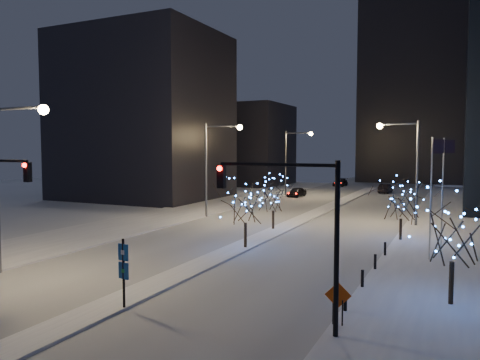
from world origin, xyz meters
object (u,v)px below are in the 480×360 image
Objects in this scene: holiday_tree_median_far at (273,194)px; wayfinding_sign at (123,267)px; holiday_tree_median_near at (245,203)px; street_lamp_east at (407,158)px; holiday_tree_plaza_near at (453,228)px; street_lamp_w_mid at (215,157)px; car_far at (340,182)px; street_lamp_w_far at (292,154)px; construction_sign at (338,299)px; holiday_tree_plaza_far at (401,200)px; street_lamp_w_near at (8,165)px; traffic_signal_east at (298,216)px; car_near at (297,192)px; car_mid at (385,188)px.

wayfinding_sign is at bearing -86.41° from holiday_tree_median_far.
street_lamp_east is at bearing 58.61° from holiday_tree_median_near.
holiday_tree_plaza_near is 1.66× the size of wayfinding_sign.
street_lamp_w_mid is 46.64m from car_far.
holiday_tree_median_near is 0.91× the size of holiday_tree_plaza_near.
holiday_tree_median_near is at bearing 152.63° from holiday_tree_plaza_near.
street_lamp_w_far is 2.00× the size of car_far.
construction_sign is at bearing 21.03° from wayfinding_sign.
holiday_tree_plaza_far reaches higher than wayfinding_sign.
street_lamp_w_far is (0.00, 50.00, 0.00)m from street_lamp_w_near.
car_far is at bearing 83.17° from street_lamp_w_far.
traffic_signal_east is 23.49m from holiday_tree_median_far.
street_lamp_east reaches higher than holiday_tree_plaza_near.
street_lamp_w_mid is 1.00× the size of street_lamp_east.
car_near is 0.77× the size of holiday_tree_plaza_near.
street_lamp_w_far reaches higher than car_far.
construction_sign is (6.81, -60.87, 0.50)m from car_mid.
street_lamp_east is 23.51m from holiday_tree_plaza_near.
street_lamp_w_far is 1.00× the size of street_lamp_east.
car_mid is at bearing 41.62° from street_lamp_w_far.
street_lamp_w_far is 1.81× the size of holiday_tree_plaza_near.
construction_sign is at bearing -90.57° from holiday_tree_plaza_far.
wayfinding_sign is at bearing -69.91° from street_lamp_w_mid.
wayfinding_sign is 9.66m from construction_sign.
street_lamp_w_near is 5.54× the size of construction_sign.
holiday_tree_median_far is 1.48× the size of wayfinding_sign.
traffic_signal_east is at bearing -57.60° from holiday_tree_median_near.
holiday_tree_median_far is at bearing -74.06° from street_lamp_w_far.
street_lamp_east is 28.31m from construction_sign.
holiday_tree_median_far is at bearing -28.28° from street_lamp_w_mid.
car_far is at bearing 104.24° from wayfinding_sign.
car_mid is (12.42, 36.04, -5.76)m from street_lamp_w_mid.
holiday_tree_plaza_near reaches higher than car_far.
traffic_signal_east reaches higher than holiday_tree_median_far.
holiday_tree_median_near reaches higher than car_near.
street_lamp_east is at bearing 100.84° from holiday_tree_plaza_near.
street_lamp_w_near reaches higher than traffic_signal_east.
street_lamp_east is at bearing 105.39° from car_mid.
street_lamp_east reaches higher than wayfinding_sign.
street_lamp_w_mid is 3.00× the size of wayfinding_sign.
traffic_signal_east reaches higher than car_mid.
traffic_signal_east is (17.88, -26.00, -1.74)m from street_lamp_w_mid.
holiday_tree_median_far reaches higher than car_near.
holiday_tree_plaza_far is (16.90, -51.03, 2.60)m from car_far.
street_lamp_w_mid and street_lamp_east have the same top height.
holiday_tree_plaza_near reaches higher than holiday_tree_median_far.
street_lamp_east is at bearing -67.82° from car_far.
car_mid is 41.54m from holiday_tree_plaza_far.
street_lamp_w_mid is at bearing -85.53° from car_near.
holiday_tree_plaza_near is at bearing 105.20° from car_mid.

